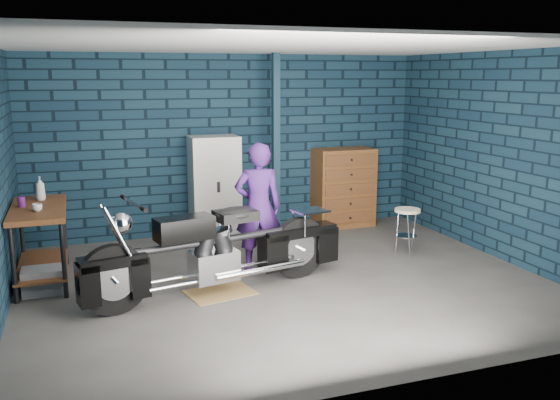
% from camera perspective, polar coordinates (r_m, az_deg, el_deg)
% --- Properties ---
extents(ground, '(6.00, 6.00, 0.00)m').
position_cam_1_polar(ground, '(7.03, 0.53, -7.94)').
color(ground, '#4E4B49').
rests_on(ground, ground).
extents(room_walls, '(6.02, 5.01, 2.71)m').
position_cam_1_polar(room_walls, '(7.15, -0.96, 8.04)').
color(room_walls, '#0F2333').
rests_on(room_walls, ground).
extents(support_post, '(0.10, 0.10, 2.70)m').
position_cam_1_polar(support_post, '(8.69, -0.39, 5.07)').
color(support_post, '#112836').
rests_on(support_post, ground).
extents(workbench, '(0.60, 1.40, 0.91)m').
position_cam_1_polar(workbench, '(7.45, -22.00, -4.02)').
color(workbench, brown).
rests_on(workbench, ground).
extents(drip_mat, '(0.81, 0.67, 0.01)m').
position_cam_1_polar(drip_mat, '(6.75, -5.79, -8.83)').
color(drip_mat, olive).
rests_on(drip_mat, ground).
extents(motorcycle, '(2.71, 1.22, 1.15)m').
position_cam_1_polar(motorcycle, '(6.57, -5.89, -4.14)').
color(motorcycle, black).
rests_on(motorcycle, ground).
extents(person, '(0.64, 0.48, 1.60)m').
position_cam_1_polar(person, '(7.29, -2.11, -0.68)').
color(person, '#3F1C6A').
rests_on(person, ground).
extents(storage_bin, '(0.46, 0.33, 0.29)m').
position_cam_1_polar(storage_bin, '(7.17, -21.77, -7.21)').
color(storage_bin, gray).
rests_on(storage_bin, ground).
extents(locker, '(0.71, 0.51, 1.52)m').
position_cam_1_polar(locker, '(8.82, -6.30, 1.22)').
color(locker, beige).
rests_on(locker, ground).
extents(tool_chest, '(0.94, 0.52, 1.25)m').
position_cam_1_polar(tool_chest, '(9.52, 6.15, 1.20)').
color(tool_chest, brown).
rests_on(tool_chest, ground).
extents(shop_stool, '(0.41, 0.41, 0.63)m').
position_cam_1_polar(shop_stool, '(8.21, 12.09, -2.98)').
color(shop_stool, beige).
rests_on(shop_stool, ground).
extents(cup_a, '(0.13, 0.13, 0.09)m').
position_cam_1_polar(cup_a, '(7.08, -22.33, -0.67)').
color(cup_a, beige).
rests_on(cup_a, workbench).
extents(mug_purple, '(0.09, 0.09, 0.12)m').
position_cam_1_polar(mug_purple, '(7.39, -23.63, -0.16)').
color(mug_purple, '#601B6E').
rests_on(mug_purple, workbench).
extents(bottle, '(0.13, 0.13, 0.29)m').
position_cam_1_polar(bottle, '(7.70, -22.08, 1.06)').
color(bottle, gray).
rests_on(bottle, workbench).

